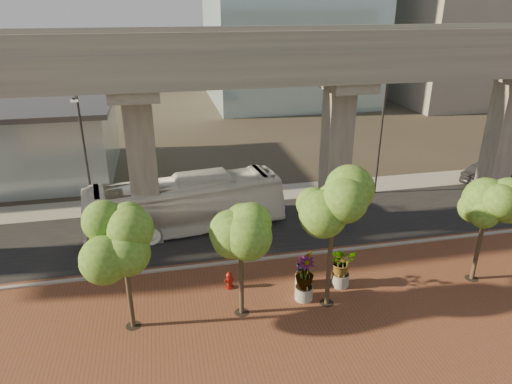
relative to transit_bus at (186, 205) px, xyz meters
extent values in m
plane|color=#312E24|center=(3.64, -2.80, -1.76)|extent=(160.00, 160.00, 0.00)
cube|color=brown|center=(3.64, -10.80, -1.73)|extent=(70.00, 13.00, 0.06)
cube|color=black|center=(3.64, -0.80, -1.74)|extent=(90.00, 8.00, 0.04)
cube|color=gray|center=(3.64, -4.80, -1.68)|extent=(70.00, 0.25, 0.16)
cube|color=gray|center=(3.64, 4.70, -1.73)|extent=(90.00, 3.00, 0.06)
cube|color=#9A978C|center=(3.64, -2.40, 8.74)|extent=(72.00, 2.40, 1.80)
cube|color=#9A978C|center=(3.64, 0.80, 8.74)|extent=(72.00, 2.40, 1.80)
cube|color=#9A978C|center=(3.64, -3.50, 10.14)|extent=(72.00, 0.12, 1.00)
cube|color=#9A978C|center=(3.64, 1.90, 10.14)|extent=(72.00, 0.12, 1.00)
cube|color=gray|center=(41.64, 33.20, 10.24)|extent=(18.00, 16.00, 24.00)
imported|color=white|center=(0.00, 0.00, 0.00)|extent=(12.95, 4.66, 3.53)
imported|color=black|center=(24.51, 3.02, -0.96)|extent=(5.20, 3.15, 1.62)
cylinder|color=maroon|center=(1.66, -7.14, -1.66)|extent=(0.43, 0.43, 0.10)
cylinder|color=maroon|center=(1.66, -7.14, -1.31)|extent=(0.29, 0.29, 0.69)
sphere|color=maroon|center=(1.66, -7.14, -0.97)|extent=(0.33, 0.33, 0.33)
cylinder|color=maroon|center=(1.66, -7.14, -0.81)|extent=(0.10, 0.10, 0.12)
cylinder|color=maroon|center=(1.66, -7.14, -1.25)|extent=(0.48, 0.19, 0.19)
cylinder|color=#A39E93|center=(7.35, -8.12, -1.36)|extent=(0.89, 0.89, 0.69)
imported|color=#365E19|center=(7.35, -8.12, -0.27)|extent=(1.98, 1.98, 1.49)
cylinder|color=#A4A094|center=(5.14, -8.85, -1.36)|extent=(0.89, 0.89, 0.69)
imported|color=#365E19|center=(5.14, -8.85, -0.19)|extent=(2.18, 2.18, 1.64)
cylinder|color=#9A978B|center=(5.47, -7.75, -1.37)|extent=(0.87, 0.87, 0.67)
imported|color=#365E19|center=(5.47, -7.75, -0.31)|extent=(1.92, 1.92, 1.44)
cylinder|color=#4B3F2B|center=(-3.12, -9.21, -0.02)|extent=(0.22, 0.22, 3.37)
cylinder|color=black|center=(-3.12, -9.21, -1.70)|extent=(0.70, 0.70, 0.01)
cylinder|color=#4B3F2B|center=(1.92, -9.29, 0.11)|extent=(0.22, 0.22, 3.64)
cylinder|color=black|center=(1.92, -9.29, -1.70)|extent=(0.70, 0.70, 0.01)
cylinder|color=#4B3F2B|center=(6.14, -9.43, 0.41)|extent=(0.22, 0.22, 4.22)
cylinder|color=black|center=(6.14, -9.43, -1.70)|extent=(0.70, 0.70, 0.01)
cylinder|color=#4B3F2B|center=(14.50, -9.03, -0.02)|extent=(0.22, 0.22, 3.37)
cylinder|color=black|center=(14.50, -9.03, -1.70)|extent=(0.70, 0.70, 0.01)
cylinder|color=#2C2D31|center=(-6.04, 2.70, 2.48)|extent=(0.15, 0.15, 8.41)
cube|color=#2C2D31|center=(-6.04, 2.17, 6.68)|extent=(0.16, 1.05, 0.16)
cube|color=silver|center=(-6.04, 1.65, 6.58)|extent=(0.42, 0.21, 0.13)
cylinder|color=#2E2D32|center=(14.67, 3.09, 2.84)|extent=(0.16, 0.16, 9.13)
cube|color=#2E2D32|center=(14.67, 2.52, 7.41)|extent=(0.17, 1.14, 0.17)
cube|color=silver|center=(14.67, 1.95, 7.29)|extent=(0.46, 0.23, 0.14)
camera|label=1|loc=(-1.14, -26.87, 12.06)|focal=32.00mm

